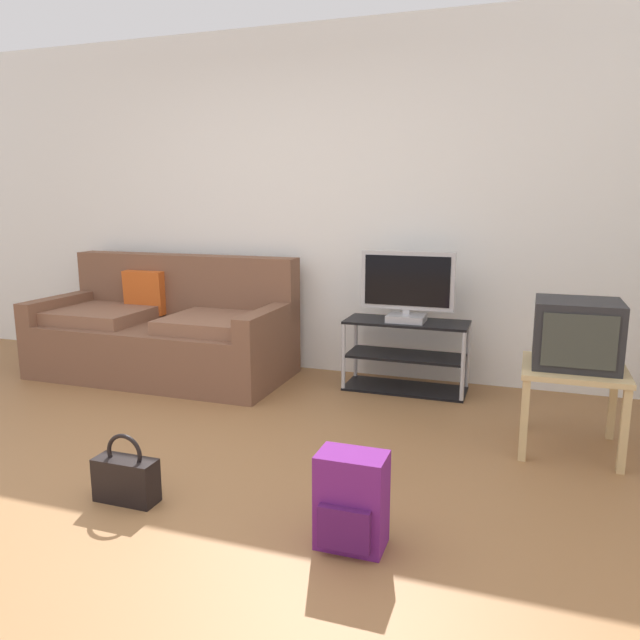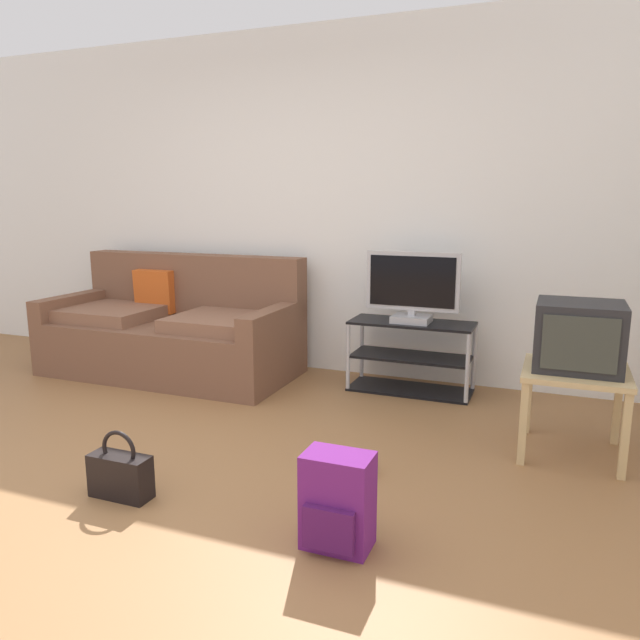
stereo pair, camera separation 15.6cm
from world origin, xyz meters
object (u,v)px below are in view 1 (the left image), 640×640
tv_stand (406,356)px  side_table (573,379)px  flat_tv (407,287)px  handbag (126,478)px  couch (166,333)px  sneakers_pair (350,464)px  crt_tv (577,333)px  backpack (352,501)px

tv_stand → side_table: (1.09, -0.78, 0.15)m
flat_tv → handbag: (-0.90, -2.08, -0.65)m
couch → side_table: size_ratio=3.66×
handbag → sneakers_pair: size_ratio=1.02×
crt_tv → sneakers_pair: crt_tv is taller
backpack → handbag: 1.10m
side_table → handbag: (-1.99, -1.33, -0.29)m
couch → crt_tv: couch is taller
tv_stand → sneakers_pair: tv_stand is taller
tv_stand → backpack: 2.13m
tv_stand → handbag: size_ratio=2.67×
backpack → sneakers_pair: bearing=114.0°
tv_stand → couch: bearing=-174.0°
backpack → flat_tv: bearing=102.6°
sneakers_pair → couch: bearing=146.6°
side_table → flat_tv: bearing=145.2°
crt_tv → side_table: bearing=-90.0°
couch → handbag: (1.01, -1.90, -0.22)m
backpack → sneakers_pair: 0.70m
tv_stand → crt_tv: bearing=-35.0°
flat_tv → tv_stand: bearing=90.0°
side_table → sneakers_pair: bearing=-147.7°
side_table → backpack: (-0.89, -1.34, -0.22)m
side_table → sneakers_pair: size_ratio=1.68×
tv_stand → flat_tv: size_ratio=1.33×
couch → handbag: bearing=-62.0°
couch → backpack: size_ratio=5.02×
side_table → crt_tv: (0.00, 0.02, 0.26)m
handbag → sneakers_pair: bearing=35.4°
side_table → sneakers_pair: 1.34m
flat_tv → crt_tv: size_ratio=1.51×
flat_tv → backpack: 2.18m
couch → handbag: size_ratio=6.00×
couch → backpack: 2.86m
flat_tv → backpack: (0.20, -2.10, -0.58)m
flat_tv → side_table: flat_tv is taller
tv_stand → handbag: bearing=-113.2°
crt_tv → handbag: size_ratio=1.34×
flat_tv → sneakers_pair: (0.00, -1.44, -0.73)m
couch → handbag: couch is taller
flat_tv → backpack: size_ratio=1.68×
tv_stand → sneakers_pair: (0.00, -1.47, -0.22)m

